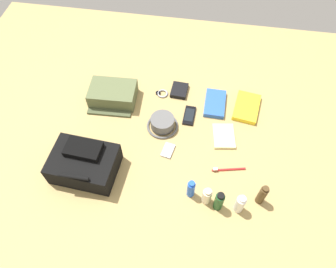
% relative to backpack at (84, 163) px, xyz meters
% --- Properties ---
extents(ground_plane, '(2.64, 2.02, 0.02)m').
position_rel_backpack_xyz_m(ground_plane, '(-0.36, -0.24, -0.08)').
color(ground_plane, tan).
rests_on(ground_plane, ground).
extents(backpack, '(0.32, 0.24, 0.15)m').
position_rel_backpack_xyz_m(backpack, '(0.00, 0.00, 0.00)').
color(backpack, black).
rests_on(backpack, ground_plane).
extents(toiletry_pouch, '(0.26, 0.22, 0.09)m').
position_rel_backpack_xyz_m(toiletry_pouch, '(-0.02, -0.46, -0.02)').
color(toiletry_pouch, '#56603D').
rests_on(toiletry_pouch, ground_plane).
extents(bucket_hat, '(0.17, 0.17, 0.07)m').
position_rel_backpack_xyz_m(bucket_hat, '(-0.32, -0.31, -0.03)').
color(bucket_hat, '#595959').
rests_on(bucket_hat, ground_plane).
extents(cologne_bottle, '(0.04, 0.04, 0.13)m').
position_rel_backpack_xyz_m(cologne_bottle, '(-0.83, 0.03, 0.00)').
color(cologne_bottle, '#473319').
rests_on(cologne_bottle, ground_plane).
extents(toothpaste_tube, '(0.04, 0.04, 0.12)m').
position_rel_backpack_xyz_m(toothpaste_tube, '(-0.74, 0.09, -0.01)').
color(toothpaste_tube, white).
rests_on(toothpaste_tube, ground_plane).
extents(shampoo_bottle, '(0.04, 0.04, 0.13)m').
position_rel_backpack_xyz_m(shampoo_bottle, '(-0.64, 0.09, -0.00)').
color(shampoo_bottle, '#19471E').
rests_on(shampoo_bottle, ground_plane).
extents(lotion_bottle, '(0.04, 0.04, 0.11)m').
position_rel_backpack_xyz_m(lotion_bottle, '(-0.59, 0.07, -0.01)').
color(lotion_bottle, beige).
rests_on(lotion_bottle, ground_plane).
extents(deodorant_spray, '(0.04, 0.04, 0.12)m').
position_rel_backpack_xyz_m(deodorant_spray, '(-0.52, 0.05, -0.01)').
color(deodorant_spray, blue).
rests_on(deodorant_spray, ground_plane).
extents(paperback_novel, '(0.16, 0.22, 0.03)m').
position_rel_backpack_xyz_m(paperback_novel, '(-0.76, -0.51, -0.05)').
color(paperback_novel, yellow).
rests_on(paperback_novel, ground_plane).
extents(travel_guidebook, '(0.11, 0.19, 0.03)m').
position_rel_backpack_xyz_m(travel_guidebook, '(-0.59, -0.50, -0.05)').
color(travel_guidebook, blue).
rests_on(travel_guidebook, ground_plane).
extents(cell_phone, '(0.06, 0.13, 0.01)m').
position_rel_backpack_xyz_m(cell_phone, '(-0.46, -0.40, -0.06)').
color(cell_phone, black).
rests_on(cell_phone, ground_plane).
extents(media_player, '(0.07, 0.09, 0.01)m').
position_rel_backpack_xyz_m(media_player, '(-0.38, -0.17, -0.06)').
color(media_player, '#B7B7BC').
rests_on(media_player, ground_plane).
extents(wristwatch, '(0.07, 0.06, 0.01)m').
position_rel_backpack_xyz_m(wristwatch, '(-0.28, -0.54, -0.06)').
color(wristwatch, '#99999E').
rests_on(wristwatch, ground_plane).
extents(toothbrush, '(0.16, 0.05, 0.02)m').
position_rel_backpack_xyz_m(toothbrush, '(-0.68, -0.10, -0.06)').
color(toothbrush, red).
rests_on(toothbrush, ground_plane).
extents(wallet, '(0.10, 0.11, 0.02)m').
position_rel_backpack_xyz_m(wallet, '(-0.38, -0.57, -0.05)').
color(wallet, black).
rests_on(wallet, ground_plane).
extents(notepad, '(0.13, 0.16, 0.02)m').
position_rel_backpack_xyz_m(notepad, '(-0.65, -0.30, -0.06)').
color(notepad, beige).
rests_on(notepad, ground_plane).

